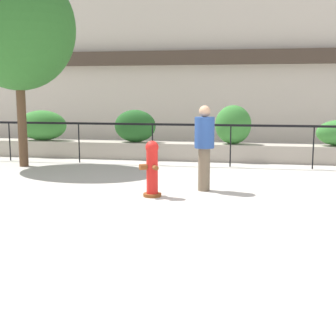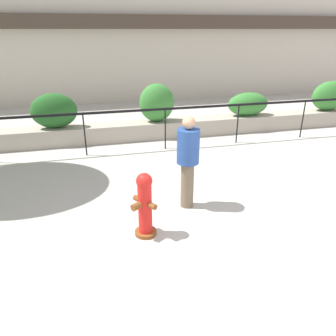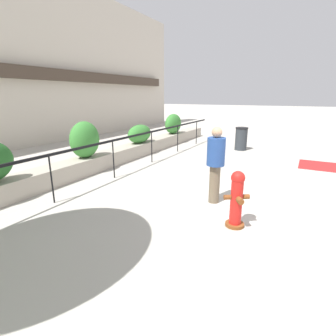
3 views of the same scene
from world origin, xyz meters
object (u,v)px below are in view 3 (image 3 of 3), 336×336
at_px(hedge_bush_2, 85,140).
at_px(hedge_bush_3, 140,134).
at_px(trash_bin, 241,139).
at_px(pedestrian, 216,161).
at_px(fire_hydrant, 237,199).
at_px(hedge_bush_4, 173,124).

height_order(hedge_bush_2, hedge_bush_3, hedge_bush_2).
relative_size(hedge_bush_2, trash_bin, 1.11).
xyz_separation_m(hedge_bush_2, pedestrian, (-0.38, -4.32, -0.07)).
relative_size(hedge_bush_2, hedge_bush_3, 0.83).
bearing_deg(trash_bin, hedge_bush_2, 149.90).
bearing_deg(hedge_bush_2, fire_hydrant, -104.51).
bearing_deg(pedestrian, hedge_bush_2, 84.98).
xyz_separation_m(pedestrian, trash_bin, (6.32, 0.87, -0.48)).
bearing_deg(pedestrian, hedge_bush_4, 34.05).
bearing_deg(fire_hydrant, hedge_bush_3, 49.59).
relative_size(hedge_bush_3, pedestrian, 0.78).
distance_m(hedge_bush_3, trash_bin, 4.55).
bearing_deg(pedestrian, hedge_bush_3, 52.04).
distance_m(fire_hydrant, pedestrian, 1.25).
bearing_deg(fire_hydrant, pedestrian, 38.13).
xyz_separation_m(hedge_bush_3, pedestrian, (-3.37, -4.32, 0.12)).
distance_m(hedge_bush_2, hedge_bush_3, 2.99).
bearing_deg(pedestrian, fire_hydrant, -141.87).
height_order(hedge_bush_3, hedge_bush_4, hedge_bush_4).
distance_m(hedge_bush_2, fire_hydrant, 5.23).
height_order(hedge_bush_4, trash_bin, hedge_bush_4).
bearing_deg(fire_hydrant, trash_bin, 12.44).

